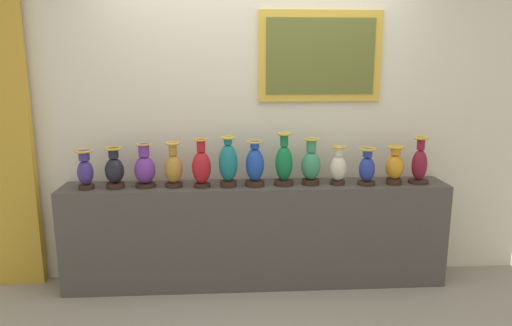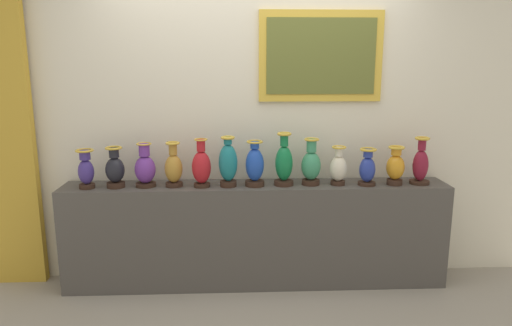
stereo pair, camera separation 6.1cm
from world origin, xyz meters
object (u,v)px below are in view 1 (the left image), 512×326
at_px(vase_indigo, 85,170).
at_px(vase_ochre, 173,168).
at_px(vase_sapphire, 255,166).
at_px(vase_onyx, 114,170).
at_px(vase_burgundy, 419,164).
at_px(vase_jade, 311,165).
at_px(vase_teal, 228,163).
at_px(vase_cobalt, 367,168).
at_px(vase_crimson, 201,167).
at_px(vase_emerald, 284,163).
at_px(vase_amber, 395,166).
at_px(vase_ivory, 338,168).
at_px(vase_violet, 145,169).

bearing_deg(vase_indigo, vase_ochre, 2.23).
bearing_deg(vase_ochre, vase_sapphire, -0.96).
bearing_deg(vase_onyx, vase_burgundy, 0.09).
height_order(vase_jade, vase_burgundy, vase_burgundy).
bearing_deg(vase_burgundy, vase_teal, -179.54).
bearing_deg(vase_teal, vase_onyx, 179.43).
bearing_deg(vase_indigo, vase_cobalt, -0.14).
bearing_deg(vase_crimson, vase_onyx, 178.76).
xyz_separation_m(vase_emerald, vase_burgundy, (1.10, -0.01, -0.02)).
height_order(vase_indigo, vase_crimson, vase_crimson).
bearing_deg(vase_crimson, vase_ochre, 173.93).
xyz_separation_m(vase_onyx, vase_jade, (1.54, 0.02, 0.02)).
xyz_separation_m(vase_teal, vase_emerald, (0.44, 0.02, -0.01)).
height_order(vase_sapphire, vase_amber, vase_sapphire).
relative_size(vase_indigo, vase_burgundy, 0.81).
distance_m(vase_sapphire, vase_amber, 1.12).
xyz_separation_m(vase_onyx, vase_cobalt, (1.98, -0.02, -0.01)).
height_order(vase_onyx, vase_ivory, vase_onyx).
height_order(vase_teal, vase_sapphire, vase_teal).
bearing_deg(vase_burgundy, vase_cobalt, -176.60).
bearing_deg(vase_sapphire, vase_teal, -178.08).
height_order(vase_violet, vase_ochre, vase_ochre).
distance_m(vase_violet, vase_amber, 1.98).
bearing_deg(vase_indigo, vase_emerald, 0.98).
height_order(vase_ochre, vase_burgundy, vase_burgundy).
bearing_deg(vase_ivory, vase_onyx, -179.96).
distance_m(vase_onyx, vase_ochre, 0.45).
distance_m(vase_indigo, vase_violet, 0.45).
height_order(vase_ochre, vase_cobalt, vase_ochre).
bearing_deg(vase_onyx, vase_cobalt, -0.65).
bearing_deg(vase_cobalt, vase_crimson, 179.65).
xyz_separation_m(vase_sapphire, vase_cobalt, (0.89, -0.02, -0.03)).
xyz_separation_m(vase_jade, vase_ivory, (0.22, -0.02, -0.02)).
xyz_separation_m(vase_onyx, vase_burgundy, (2.42, 0.00, 0.02)).
relative_size(vase_sapphire, vase_cobalt, 1.21).
distance_m(vase_ochre, vase_crimson, 0.22).
relative_size(vase_violet, vase_jade, 0.92).
xyz_separation_m(vase_indigo, vase_violet, (0.45, 0.04, -0.00)).
distance_m(vase_onyx, vase_sapphire, 1.09).
relative_size(vase_violet, vase_amber, 1.11).
bearing_deg(vase_indigo, vase_burgundy, 0.45).
xyz_separation_m(vase_indigo, vase_amber, (2.43, 0.00, 0.00)).
bearing_deg(vase_violet, vase_onyx, -175.40).
bearing_deg(vase_violet, vase_jade, -0.07).
relative_size(vase_indigo, vase_cobalt, 1.03).
relative_size(vase_violet, vase_ivory, 1.11).
distance_m(vase_onyx, vase_jade, 1.54).
bearing_deg(vase_cobalt, vase_amber, 1.60).
relative_size(vase_sapphire, vase_emerald, 0.85).
xyz_separation_m(vase_ivory, vase_cobalt, (0.23, -0.02, -0.00)).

